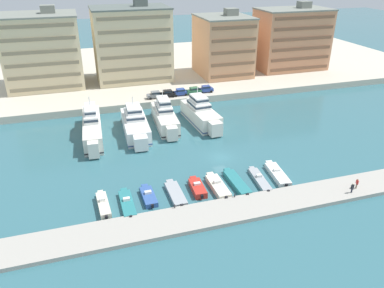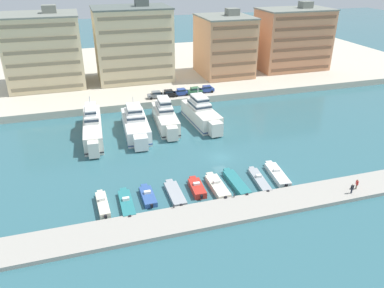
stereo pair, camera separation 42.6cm
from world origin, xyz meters
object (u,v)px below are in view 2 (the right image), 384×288
at_px(motorboat_cream_far_left, 103,205).
at_px(car_blue_mid_left, 181,92).
at_px(motorboat_cream_center_right, 217,186).
at_px(car_grey_far_left, 156,94).
at_px(yacht_ivory_far_left, 93,126).
at_px(motorboat_teal_mid_right, 236,182).
at_px(car_blue_center, 207,89).
at_px(pedestrian_near_edge, 352,188).
at_px(yacht_white_left, 136,124).
at_px(motorboat_grey_center_left, 175,193).
at_px(motorboat_blue_mid_left, 148,196).
at_px(pedestrian_mid_deck, 357,183).
at_px(yacht_ivory_center_left, 201,114).
at_px(motorboat_grey_right, 259,180).
at_px(car_green_center_left, 195,90).
at_px(motorboat_teal_left, 126,203).
at_px(motorboat_white_far_right, 277,174).
at_px(yacht_ivory_mid_left, 165,117).
at_px(motorboat_red_center, 197,188).
at_px(car_black_left, 168,93).

bearing_deg(motorboat_cream_far_left, car_blue_mid_left, 60.48).
distance_m(motorboat_cream_center_right, car_grey_far_left, 42.04).
height_order(yacht_ivory_far_left, car_blue_mid_left, yacht_ivory_far_left).
relative_size(yacht_ivory_far_left, motorboat_teal_mid_right, 2.46).
bearing_deg(car_blue_center, pedestrian_near_edge, -82.41).
bearing_deg(motorboat_cream_center_right, yacht_white_left, 109.50).
xyz_separation_m(yacht_ivory_far_left, motorboat_grey_center_left, (10.94, -26.69, -1.95)).
height_order(motorboat_blue_mid_left, motorboat_grey_center_left, motorboat_blue_mid_left).
distance_m(car_grey_far_left, pedestrian_mid_deck, 54.17).
xyz_separation_m(yacht_white_left, yacht_ivory_center_left, (15.26, 1.30, 0.15)).
height_order(motorboat_grey_right, pedestrian_mid_deck, pedestrian_mid_deck).
relative_size(yacht_ivory_center_left, car_blue_mid_left, 4.18).
bearing_deg(yacht_white_left, car_green_center_left, 42.01).
height_order(motorboat_teal_mid_right, pedestrian_mid_deck, pedestrian_mid_deck).
height_order(motorboat_teal_left, motorboat_white_far_right, motorboat_white_far_right).
bearing_deg(motorboat_teal_left, yacht_ivory_center_left, 52.47).
bearing_deg(pedestrian_near_edge, yacht_white_left, 130.06).
xyz_separation_m(motorboat_teal_left, pedestrian_near_edge, (34.32, -7.99, 1.26)).
distance_m(motorboat_grey_center_left, pedestrian_near_edge, 27.90).
bearing_deg(car_blue_center, yacht_ivory_far_left, -152.75).
height_order(car_grey_far_left, car_blue_center, same).
bearing_deg(yacht_ivory_center_left, motorboat_teal_mid_right, -95.63).
distance_m(motorboat_blue_mid_left, pedestrian_near_edge, 32.11).
bearing_deg(pedestrian_near_edge, motorboat_teal_left, 166.90).
bearing_deg(car_green_center_left, motorboat_teal_left, -119.50).
distance_m(car_green_center_left, car_blue_center, 3.50).
xyz_separation_m(motorboat_cream_far_left, car_green_center_left, (27.56, 42.14, 2.18)).
distance_m(yacht_ivory_mid_left, car_blue_center, 21.03).
distance_m(yacht_ivory_mid_left, pedestrian_near_edge, 41.98).
distance_m(yacht_ivory_mid_left, motorboat_grey_center_left, 28.12).
bearing_deg(yacht_ivory_center_left, motorboat_grey_center_left, -116.19).
height_order(yacht_ivory_far_left, motorboat_red_center, yacht_ivory_far_left).
height_order(motorboat_cream_far_left, motorboat_grey_right, motorboat_cream_far_left).
bearing_deg(yacht_white_left, car_grey_far_left, 64.20).
bearing_deg(pedestrian_mid_deck, motorboat_white_far_right, 140.58).
height_order(yacht_ivory_mid_left, motorboat_blue_mid_left, yacht_ivory_mid_left).
relative_size(motorboat_teal_mid_right, motorboat_white_far_right, 1.04).
relative_size(motorboat_blue_mid_left, motorboat_white_far_right, 0.75).
xyz_separation_m(yacht_white_left, motorboat_cream_center_right, (9.12, -25.75, -1.60)).
xyz_separation_m(motorboat_teal_mid_right, pedestrian_near_edge, (15.97, -8.55, 1.24)).
xyz_separation_m(yacht_white_left, pedestrian_near_edge, (28.59, -34.00, -0.45)).
bearing_deg(car_black_left, motorboat_grey_right, -82.42).
bearing_deg(car_blue_mid_left, car_green_center_left, 1.52).
bearing_deg(yacht_ivory_mid_left, yacht_ivory_center_left, -4.74).
bearing_deg(pedestrian_mid_deck, motorboat_cream_far_left, 169.20).
bearing_deg(yacht_ivory_mid_left, motorboat_blue_mid_left, -108.79).
height_order(motorboat_cream_far_left, motorboat_white_far_right, motorboat_cream_far_left).
bearing_deg(pedestrian_mid_deck, motorboat_teal_mid_right, 156.35).
relative_size(yacht_ivory_center_left, pedestrian_near_edge, 10.27).
bearing_deg(motorboat_teal_left, motorboat_grey_right, 0.61).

